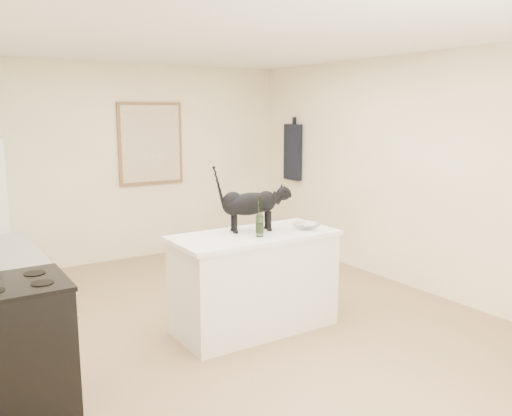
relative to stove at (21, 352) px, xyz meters
The scene contains 15 objects.
floor 2.09m from the stove, 17.10° to the left, with size 5.50×5.50×0.00m, color #936F4E.
ceiling 2.96m from the stove, 17.10° to the left, with size 5.50×5.50×0.00m, color white.
wall_back 3.97m from the stove, 59.80° to the left, with size 4.50×4.50×0.00m, color #FFF7C5.
wall_right 4.33m from the stove, ahead, with size 5.50×5.50×0.00m, color #FFF7C5.
island_base 2.09m from the stove, 11.04° to the left, with size 1.44×0.67×0.86m, color white.
island_top 2.13m from the stove, 11.04° to the left, with size 1.50×0.70×0.04m, color white.
left_cabinets 0.90m from the stove, 90.00° to the left, with size 0.60×1.40×0.86m, color white.
stove is the anchor object (origin of this frame).
artwork_frame 4.16m from the stove, 55.87° to the left, with size 0.90×0.03×1.10m, color brown.
artwork_canvas 4.14m from the stove, 55.73° to the left, with size 0.82×0.00×1.02m, color beige.
hanging_garment 5.01m from the stove, 32.62° to the left, with size 0.08×0.34×0.80m, color black.
black_cat 2.24m from the stove, 13.70° to the left, with size 0.65×0.19×0.45m, color black, non-canonical shape.
wine_bottle 2.13m from the stove, ahead, with size 0.07×0.07×0.32m, color #244F1F.
glass_bowl 2.61m from the stove, ahead, with size 0.24×0.24×0.06m, color silver.
fridge_paper 3.21m from the stove, 83.58° to the left, with size 0.00×0.13×0.17m, color white.
Camera 1 is at (-2.41, -4.14, 1.98)m, focal length 37.40 mm.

